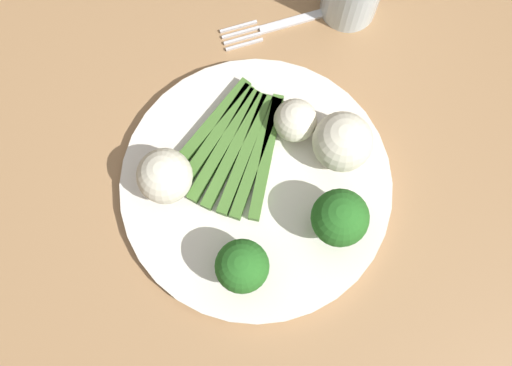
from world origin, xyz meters
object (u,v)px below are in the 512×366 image
(asparagus_bundle, at_px, (236,147))
(cauliflower_outer_edge, at_px, (165,176))
(cauliflower_mid, at_px, (295,120))
(broccoli_back, at_px, (242,266))
(cauliflower_edge, at_px, (343,142))
(fork, at_px, (288,23))
(broccoli_right, at_px, (340,218))
(dining_table, at_px, (266,254))
(plate, at_px, (256,186))

(asparagus_bundle, height_order, cauliflower_outer_edge, cauliflower_outer_edge)
(cauliflower_mid, distance_m, cauliflower_outer_edge, 0.15)
(broccoli_back, bearing_deg, cauliflower_mid, -19.95)
(broccoli_back, bearing_deg, asparagus_bundle, 3.15)
(cauliflower_mid, bearing_deg, cauliflower_outer_edge, 114.45)
(cauliflower_edge, xyz_separation_m, fork, (0.16, 0.05, -0.04))
(broccoli_right, bearing_deg, broccoli_back, 115.59)
(dining_table, height_order, plate, plate)
(broccoli_right, bearing_deg, cauliflower_mid, 20.23)
(dining_table, xyz_separation_m, plate, (0.06, 0.01, 0.10))
(fork, bearing_deg, plate, 62.35)
(cauliflower_edge, bearing_deg, cauliflower_outer_edge, 100.72)
(cauliflower_outer_edge, bearing_deg, cauliflower_mid, -65.55)
(plate, height_order, cauliflower_edge, cauliflower_edge)
(dining_table, bearing_deg, broccoli_back, 141.25)
(plate, relative_size, cauliflower_outer_edge, 5.04)
(cauliflower_mid, bearing_deg, broccoli_right, -159.77)
(asparagus_bundle, xyz_separation_m, cauliflower_mid, (0.02, -0.06, 0.02))
(asparagus_bundle, distance_m, fork, 0.17)
(plate, height_order, broccoli_back, broccoli_back)
(broccoli_right, bearing_deg, dining_table, 101.52)
(asparagus_bundle, xyz_separation_m, broccoli_back, (-0.13, -0.01, 0.03))
(plate, bearing_deg, broccoli_right, -118.95)
(dining_table, relative_size, fork, 8.44)
(dining_table, xyz_separation_m, cauliflower_outer_edge, (0.06, 0.11, 0.14))
(broccoli_right, height_order, fork, broccoli_right)
(broccoli_right, bearing_deg, cauliflower_edge, -5.18)
(plate, height_order, cauliflower_outer_edge, cauliflower_outer_edge)
(broccoli_right, bearing_deg, plate, 61.05)
(dining_table, height_order, cauliflower_outer_edge, cauliflower_outer_edge)
(cauliflower_outer_edge, distance_m, fork, 0.24)
(asparagus_bundle, relative_size, cauliflower_mid, 3.44)
(cauliflower_mid, height_order, fork, cauliflower_mid)
(plate, bearing_deg, fork, -11.09)
(cauliflower_edge, bearing_deg, plate, 112.17)
(asparagus_bundle, bearing_deg, cauliflower_outer_edge, -36.63)
(cauliflower_mid, bearing_deg, cauliflower_edge, -119.52)
(dining_table, distance_m, asparagus_bundle, 0.15)
(plate, height_order, cauliflower_mid, cauliflower_mid)
(cauliflower_outer_edge, bearing_deg, broccoli_back, -139.77)
(plate, xyz_separation_m, cauliflower_mid, (0.06, -0.04, 0.03))
(cauliflower_outer_edge, bearing_deg, cauliflower_edge, -79.28)
(dining_table, distance_m, broccoli_right, 0.17)
(cauliflower_outer_edge, bearing_deg, plate, -91.15)
(cauliflower_edge, bearing_deg, fork, 17.52)
(plate, height_order, broccoli_right, broccoli_right)
(cauliflower_edge, height_order, fork, cauliflower_edge)
(cauliflower_edge, relative_size, fork, 0.39)
(broccoli_right, distance_m, cauliflower_edge, 0.08)
(broccoli_right, distance_m, fork, 0.25)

